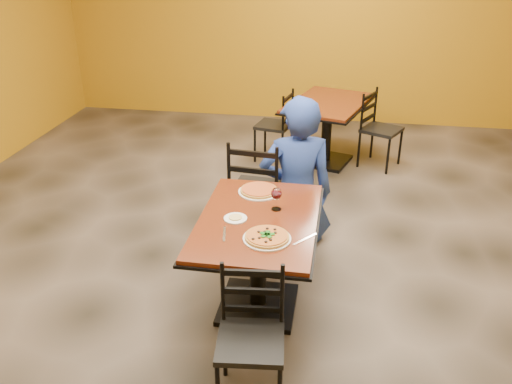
% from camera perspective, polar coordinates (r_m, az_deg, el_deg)
% --- Properties ---
extents(floor, '(7.00, 8.00, 0.01)m').
position_cam_1_polar(floor, '(4.51, 1.25, -8.13)').
color(floor, black).
rests_on(floor, ground).
extents(wall_back, '(7.00, 0.01, 3.00)m').
position_cam_1_polar(wall_back, '(7.78, 5.91, 18.27)').
color(wall_back, '#A57212').
rests_on(wall_back, ground).
extents(table_main, '(0.83, 1.23, 0.75)m').
position_cam_1_polar(table_main, '(3.79, 0.22, -5.35)').
color(table_main, '#621F0F').
rests_on(table_main, floor).
extents(table_second, '(1.11, 1.37, 0.75)m').
position_cam_1_polar(table_second, '(6.39, 7.54, 7.77)').
color(table_second, '#621F0F').
rests_on(table_second, floor).
extents(chair_main_near, '(0.42, 0.42, 0.84)m').
position_cam_1_polar(chair_main_near, '(3.18, -0.58, -15.62)').
color(chair_main_near, black).
rests_on(chair_main_near, floor).
extents(chair_main_far, '(0.48, 0.48, 0.98)m').
position_cam_1_polar(chair_main_far, '(4.68, 0.27, 0.19)').
color(chair_main_far, black).
rests_on(chair_main_far, floor).
extents(chair_second_left, '(0.45, 0.45, 0.85)m').
position_cam_1_polar(chair_second_left, '(6.48, 1.87, 7.01)').
color(chair_second_left, black).
rests_on(chair_second_left, floor).
extents(chair_second_right, '(0.53, 0.53, 0.88)m').
position_cam_1_polar(chair_second_right, '(6.44, 13.11, 6.38)').
color(chair_second_right, black).
rests_on(chair_second_right, floor).
extents(diner, '(0.74, 0.58, 1.33)m').
position_cam_1_polar(diner, '(4.62, 4.34, 2.16)').
color(diner, navy).
rests_on(diner, floor).
extents(plate_main, '(0.31, 0.31, 0.01)m').
position_cam_1_polar(plate_main, '(3.45, 1.17, -4.93)').
color(plate_main, white).
rests_on(plate_main, table_main).
extents(pizza_main, '(0.28, 0.28, 0.02)m').
position_cam_1_polar(pizza_main, '(3.44, 1.17, -4.71)').
color(pizza_main, maroon).
rests_on(pizza_main, plate_main).
extents(plate_far, '(0.31, 0.31, 0.01)m').
position_cam_1_polar(plate_far, '(4.05, 0.31, 0.02)').
color(plate_far, white).
rests_on(plate_far, table_main).
extents(pizza_far, '(0.28, 0.28, 0.02)m').
position_cam_1_polar(pizza_far, '(4.04, 0.31, 0.23)').
color(pizza_far, '#C26725').
rests_on(pizza_far, plate_far).
extents(side_plate, '(0.16, 0.16, 0.01)m').
position_cam_1_polar(side_plate, '(3.68, -2.19, -2.81)').
color(side_plate, white).
rests_on(side_plate, table_main).
extents(dip, '(0.09, 0.09, 0.01)m').
position_cam_1_polar(dip, '(3.68, -2.19, -2.68)').
color(dip, tan).
rests_on(dip, side_plate).
extents(wine_glass, '(0.08, 0.08, 0.18)m').
position_cam_1_polar(wine_glass, '(3.77, 2.17, -0.63)').
color(wine_glass, white).
rests_on(wine_glass, table_main).
extents(fork, '(0.05, 0.19, 0.00)m').
position_cam_1_polar(fork, '(3.51, -3.36, -4.43)').
color(fork, silver).
rests_on(fork, table_main).
extents(knife, '(0.14, 0.17, 0.00)m').
position_cam_1_polar(knife, '(3.46, 5.19, -4.98)').
color(knife, silver).
rests_on(knife, table_main).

